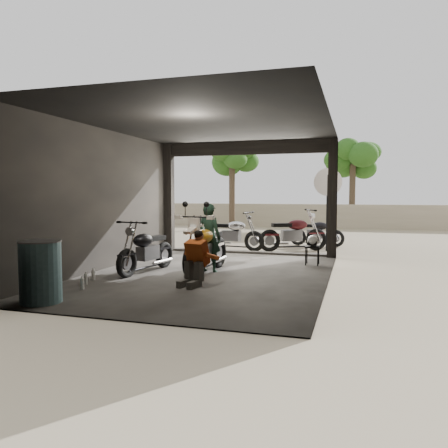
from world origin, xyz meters
The scene contains 16 objects.
ground centered at (0.00, 0.00, 0.00)m, with size 80.00×80.00×0.00m, color #7A6D56.
garage centered at (0.00, 0.55, 1.28)m, with size 7.00×7.13×3.20m.
boundary_wall centered at (0.00, 14.00, 0.60)m, with size 18.00×0.30×1.20m, color gray.
tree_left centered at (-3.00, 12.50, 3.99)m, with size 2.20×2.20×5.60m.
tree_right centered at (2.80, 14.00, 3.56)m, with size 2.20×2.20×5.00m.
main_bike centered at (-0.12, 0.24, 0.65)m, with size 0.81×1.96×1.31m, color white, non-canonical shape.
left_bike centered at (-1.38, -0.09, 0.58)m, with size 0.71×1.72×1.16m, color black, non-canonical shape.
outside_bike_a centered at (-0.60, 4.08, 0.60)m, with size 0.73×1.77×1.20m, color black, non-canonical shape.
outside_bike_b centered at (1.19, 4.47, 0.63)m, with size 0.77×1.87×1.27m, color #461014, non-canonical shape.
outside_bike_c centered at (1.76, 5.94, 0.53)m, with size 0.65×1.58×1.07m, color black, non-canonical shape.
rider centered at (-0.10, 0.39, 0.77)m, with size 0.56×0.37×1.53m, color black.
mechanic centered at (0.12, -1.12, 0.51)m, with size 0.52×0.70×1.01m, color #CA541B, non-canonical shape.
stool centered at (2.00, 1.96, 0.40)m, with size 0.34×0.34×0.48m.
helmet centered at (2.01, 1.99, 0.61)m, with size 0.27×0.29×0.26m, color white.
oil_drum centered at (-1.75, -3.00, 0.50)m, with size 0.64×0.64×0.99m, color slate.
sign_post centered at (2.17, 4.76, 1.70)m, with size 0.83×0.08×2.50m.
Camera 1 is at (2.98, -8.67, 1.74)m, focal length 35.00 mm.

